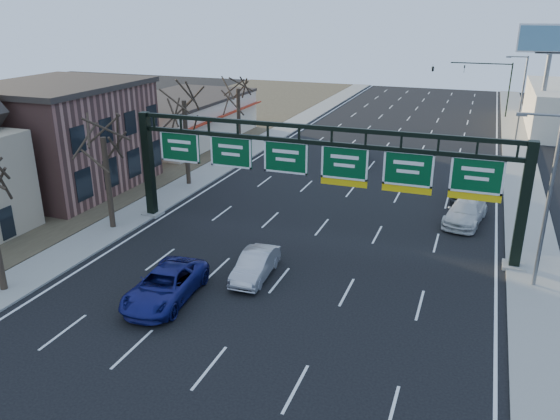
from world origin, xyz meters
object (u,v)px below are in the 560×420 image
at_px(sign_gantry, 317,168).
at_px(car_white_wagon, 466,211).
at_px(car_blue_suv, 165,286).
at_px(car_silver_sedan, 255,265).

height_order(sign_gantry, car_white_wagon, sign_gantry).
height_order(sign_gantry, car_blue_suv, sign_gantry).
distance_m(car_silver_sedan, car_white_wagon, 15.93).
relative_size(car_blue_suv, car_silver_sedan, 1.30).
xyz_separation_m(sign_gantry, car_white_wagon, (8.62, 6.20, -3.85)).
bearing_deg(car_silver_sedan, car_white_wagon, 47.55).
bearing_deg(car_white_wagon, car_blue_suv, -120.44).
bearing_deg(car_blue_suv, car_silver_sedan, 45.25).
distance_m(car_blue_suv, car_silver_sedan, 4.96).
distance_m(sign_gantry, car_silver_sedan, 7.41).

